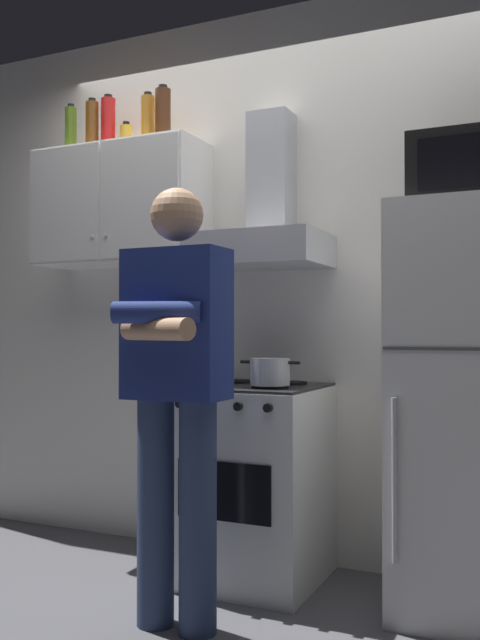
# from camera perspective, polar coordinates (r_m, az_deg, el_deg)

# --- Properties ---
(ground_plane) EXTENTS (7.00, 7.00, 0.00)m
(ground_plane) POSITION_cam_1_polar(r_m,az_deg,el_deg) (3.09, -0.00, -21.88)
(ground_plane) COLOR #4C4C51
(back_wall_tiled) EXTENTS (4.80, 0.10, 2.70)m
(back_wall_tiled) POSITION_cam_1_polar(r_m,az_deg,el_deg) (3.45, 4.17, 3.17)
(back_wall_tiled) COLOR silver
(back_wall_tiled) RESTS_ON ground_plane
(upper_cabinet) EXTENTS (0.90, 0.37, 0.60)m
(upper_cabinet) POSITION_cam_1_polar(r_m,az_deg,el_deg) (3.69, -9.75, 9.17)
(upper_cabinet) COLOR white
(stove_oven) EXTENTS (0.60, 0.62, 0.87)m
(stove_oven) POSITION_cam_1_polar(r_m,az_deg,el_deg) (3.20, 1.07, -13.03)
(stove_oven) COLOR white
(stove_oven) RESTS_ON ground_plane
(range_hood) EXTENTS (0.60, 0.44, 0.75)m
(range_hood) POSITION_cam_1_polar(r_m,az_deg,el_deg) (3.28, 1.96, 7.72)
(range_hood) COLOR #B7BABF
(refrigerator) EXTENTS (0.60, 0.62, 1.60)m
(refrigerator) POSITION_cam_1_polar(r_m,az_deg,el_deg) (2.90, 18.67, -6.88)
(refrigerator) COLOR silver
(refrigerator) RESTS_ON ground_plane
(microwave) EXTENTS (0.48, 0.37, 0.28)m
(microwave) POSITION_cam_1_polar(r_m,az_deg,el_deg) (2.97, 18.60, 11.49)
(microwave) COLOR black
(microwave) RESTS_ON refrigerator
(person_standing) EXTENTS (0.38, 0.33, 1.64)m
(person_standing) POSITION_cam_1_polar(r_m,az_deg,el_deg) (2.62, -5.27, -5.35)
(person_standing) COLOR navy
(person_standing) RESTS_ON ground_plane
(cooking_pot) EXTENTS (0.27, 0.17, 0.11)m
(cooking_pot) POSITION_cam_1_polar(r_m,az_deg,el_deg) (2.97, 2.45, -4.24)
(cooking_pot) COLOR #B7BABF
(cooking_pot) RESTS_ON stove_oven
(bottle_rum_dark) EXTENTS (0.08, 0.08, 0.27)m
(bottle_rum_dark) POSITION_cam_1_polar(r_m,az_deg,el_deg) (3.62, -6.32, 16.37)
(bottle_rum_dark) COLOR #47230F
(bottle_rum_dark) RESTS_ON upper_cabinet
(bottle_liquor_amber) EXTENTS (0.07, 0.07, 0.27)m
(bottle_liquor_amber) POSITION_cam_1_polar(r_m,az_deg,el_deg) (3.71, -7.54, 15.89)
(bottle_liquor_amber) COLOR #B7721E
(bottle_liquor_amber) RESTS_ON upper_cabinet
(bottle_olive_oil) EXTENTS (0.06, 0.06, 0.26)m
(bottle_olive_oil) POSITION_cam_1_polar(r_m,az_deg,el_deg) (3.93, -13.65, 14.87)
(bottle_olive_oil) COLOR #4C6B19
(bottle_olive_oil) RESTS_ON upper_cabinet
(bottle_beer_brown) EXTENTS (0.07, 0.07, 0.27)m
(bottle_beer_brown) POSITION_cam_1_polar(r_m,az_deg,el_deg) (3.85, -11.99, 15.28)
(bottle_beer_brown) COLOR brown
(bottle_beer_brown) RESTS_ON upper_cabinet
(bottle_soda_red) EXTENTS (0.07, 0.07, 0.28)m
(bottle_soda_red) POSITION_cam_1_polar(r_m,az_deg,el_deg) (3.83, -10.72, 15.50)
(bottle_soda_red) COLOR red
(bottle_soda_red) RESTS_ON upper_cabinet
(bottle_spice_jar) EXTENTS (0.06, 0.06, 0.14)m
(bottle_spice_jar) POSITION_cam_1_polar(r_m,az_deg,el_deg) (3.79, -9.28, 14.54)
(bottle_spice_jar) COLOR gold
(bottle_spice_jar) RESTS_ON upper_cabinet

